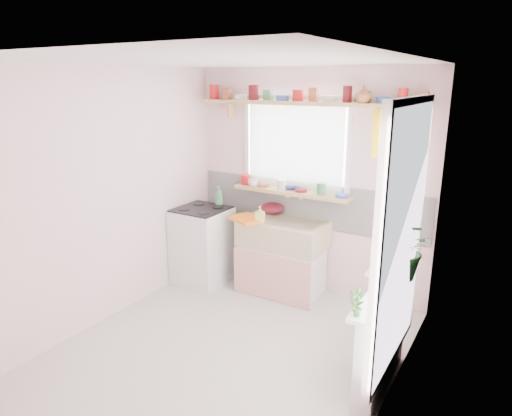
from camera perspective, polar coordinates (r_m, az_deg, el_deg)
The scene contains 19 objects.
room at distance 4.23m, azimuth 10.52°, elevation 1.96°, with size 3.20×3.20×3.20m.
sink_unit at distance 5.20m, azimuth 3.33°, elevation -6.02°, with size 0.95×0.65×1.11m.
cooker at distance 5.49m, azimuth -6.71°, elevation -4.62°, with size 0.58×0.58×0.93m.
radiator_ledge at distance 3.83m, azimuth 15.37°, elevation -15.67°, with size 0.22×0.95×0.78m.
windowsill at distance 5.15m, azimuth 4.42°, elevation 2.00°, with size 1.40×0.22×0.04m, color tan.
pine_shelf at distance 4.93m, azimuth 6.21°, elevation 12.88°, with size 2.52×0.24×0.04m, color tan.
shelf_crockery at distance 4.93m, azimuth 6.23°, elevation 13.75°, with size 2.47×0.11×0.12m.
sill_crockery at distance 5.15m, azimuth 3.95°, elevation 2.87°, with size 1.35×0.11×0.12m.
dish_tray at distance 5.07m, azimuth -1.17°, elevation -1.36°, with size 0.37×0.27×0.04m, color orange.
colander at distance 5.33m, azimuth 2.06°, elevation 0.01°, with size 0.28×0.28×0.13m, color #5A0F1D.
jade_plant at distance 3.90m, azimuth 18.14°, elevation -4.81°, with size 0.48×0.41×0.53m, color #255C25.
fruit_bowl at distance 3.88m, azimuth 15.59°, elevation -8.41°, with size 0.28×0.28×0.07m, color silver.
herb_pot at distance 3.28m, azimuth 12.49°, elevation -11.45°, with size 0.11×0.07×0.21m, color #396F2C.
soap_bottle_sink at distance 4.96m, azimuth 0.50°, elevation -0.82°, with size 0.09×0.09×0.19m, color #EFDC6A.
sill_cup at distance 5.30m, azimuth -0.40°, elevation 3.18°, with size 0.11×0.11×0.09m, color silver.
sill_bowl at distance 5.20m, azimuth 4.42°, elevation 2.68°, with size 0.17×0.17×0.05m, color #384EB8.
shelf_vase at distance 4.64m, azimuth 13.29°, elevation 13.68°, with size 0.16×0.16×0.17m, color #A45C32.
cooker_bottle at distance 5.43m, azimuth -4.65°, elevation 1.54°, with size 0.09×0.09×0.23m, color #458B57.
fruit at distance 3.86m, azimuth 15.77°, elevation -7.59°, with size 0.20×0.14×0.10m.
Camera 1 is at (2.08, -3.00, 2.36)m, focal length 32.00 mm.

